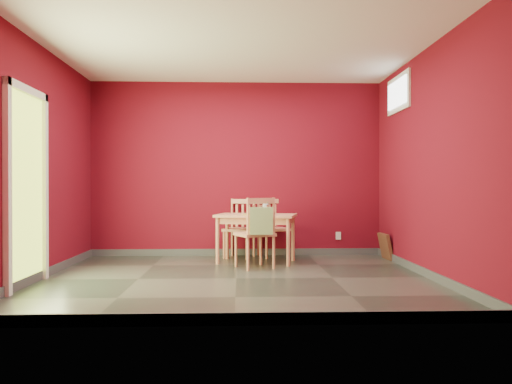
{
  "coord_description": "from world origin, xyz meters",
  "views": [
    {
      "loc": [
        0.03,
        -5.79,
        1.05
      ],
      "look_at": [
        0.25,
        0.45,
        1.0
      ],
      "focal_mm": 35.0,
      "sensor_mm": 36.0,
      "label": 1
    }
  ],
  "objects_px": {
    "tote_bag": "(261,221)",
    "picture_frame": "(385,246)",
    "chair_far_right": "(272,227)",
    "chair_near": "(256,232)",
    "cat": "(265,208)",
    "chair_far_left": "(240,227)",
    "dining_table": "(256,220)"
  },
  "relations": [
    {
      "from": "dining_table",
      "to": "picture_frame",
      "type": "relative_size",
      "value": 3.09
    },
    {
      "from": "chair_far_right",
      "to": "chair_near",
      "type": "height_order",
      "value": "chair_near"
    },
    {
      "from": "chair_far_right",
      "to": "cat",
      "type": "relative_size",
      "value": 2.37
    },
    {
      "from": "chair_near",
      "to": "picture_frame",
      "type": "height_order",
      "value": "chair_near"
    },
    {
      "from": "chair_far_right",
      "to": "picture_frame",
      "type": "height_order",
      "value": "chair_far_right"
    },
    {
      "from": "chair_far_right",
      "to": "cat",
      "type": "bearing_deg",
      "value": -102.57
    },
    {
      "from": "chair_far_right",
      "to": "tote_bag",
      "type": "xyz_separation_m",
      "value": [
        -0.23,
        -1.34,
        0.18
      ]
    },
    {
      "from": "dining_table",
      "to": "chair_far_right",
      "type": "relative_size",
      "value": 1.36
    },
    {
      "from": "dining_table",
      "to": "chair_far_right",
      "type": "xyz_separation_m",
      "value": [
        0.27,
        0.62,
        -0.14
      ]
    },
    {
      "from": "picture_frame",
      "to": "chair_far_right",
      "type": "bearing_deg",
      "value": 166.66
    },
    {
      "from": "dining_table",
      "to": "chair_far_left",
      "type": "distance_m",
      "value": 0.6
    },
    {
      "from": "chair_far_right",
      "to": "dining_table",
      "type": "bearing_deg",
      "value": -113.71
    },
    {
      "from": "chair_far_left",
      "to": "chair_far_right",
      "type": "height_order",
      "value": "same"
    },
    {
      "from": "dining_table",
      "to": "chair_far_left",
      "type": "bearing_deg",
      "value": 112.58
    },
    {
      "from": "chair_near",
      "to": "tote_bag",
      "type": "xyz_separation_m",
      "value": [
        0.06,
        -0.21,
        0.16
      ]
    },
    {
      "from": "chair_far_left",
      "to": "picture_frame",
      "type": "height_order",
      "value": "chair_far_left"
    },
    {
      "from": "chair_far_right",
      "to": "cat",
      "type": "height_order",
      "value": "chair_far_right"
    },
    {
      "from": "dining_table",
      "to": "chair_near",
      "type": "relative_size",
      "value": 1.3
    },
    {
      "from": "tote_bag",
      "to": "chair_far_left",
      "type": "bearing_deg",
      "value": 101.77
    },
    {
      "from": "tote_bag",
      "to": "dining_table",
      "type": "bearing_deg",
      "value": 93.1
    },
    {
      "from": "chair_far_left",
      "to": "cat",
      "type": "xyz_separation_m",
      "value": [
        0.35,
        -0.58,
        0.32
      ]
    },
    {
      "from": "cat",
      "to": "tote_bag",
      "type": "bearing_deg",
      "value": -87.81
    },
    {
      "from": "chair_far_left",
      "to": "chair_far_right",
      "type": "distance_m",
      "value": 0.5
    },
    {
      "from": "chair_far_right",
      "to": "cat",
      "type": "xyz_separation_m",
      "value": [
        -0.15,
        -0.66,
        0.32
      ]
    },
    {
      "from": "chair_near",
      "to": "picture_frame",
      "type": "bearing_deg",
      "value": 21.13
    },
    {
      "from": "chair_far_left",
      "to": "tote_bag",
      "type": "relative_size",
      "value": 2.16
    },
    {
      "from": "chair_near",
      "to": "cat",
      "type": "distance_m",
      "value": 0.58
    },
    {
      "from": "tote_bag",
      "to": "picture_frame",
      "type": "bearing_deg",
      "value": 27.02
    },
    {
      "from": "chair_near",
      "to": "chair_far_left",
      "type": "bearing_deg",
      "value": 100.98
    },
    {
      "from": "chair_far_left",
      "to": "picture_frame",
      "type": "bearing_deg",
      "value": -8.4
    },
    {
      "from": "chair_far_left",
      "to": "chair_far_right",
      "type": "xyz_separation_m",
      "value": [
        0.5,
        0.07,
        -0.0
      ]
    },
    {
      "from": "chair_far_left",
      "to": "cat",
      "type": "bearing_deg",
      "value": -59.03
    }
  ]
}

